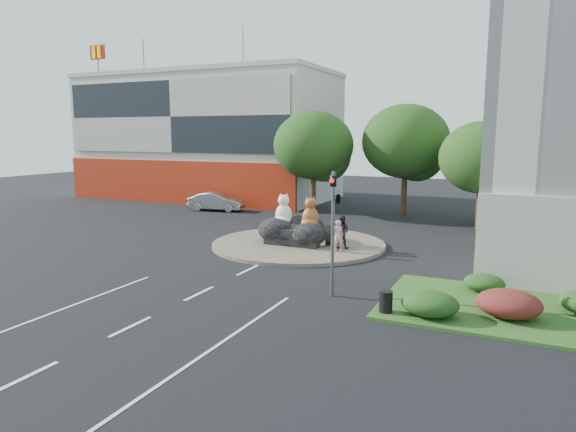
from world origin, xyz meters
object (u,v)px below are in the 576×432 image
Objects in this scene: pedestrian_dark at (342,232)px; parked_car at (216,202)px; kitten_calico at (272,235)px; kitten_white at (321,239)px; pedestrian_pink at (338,236)px; cat_tabby at (310,212)px; cat_white at (284,210)px; litter_bin at (386,302)px.

pedestrian_dark is 0.39× the size of parked_car.
kitten_white reaches higher than kitten_calico.
kitten_white is 0.48× the size of pedestrian_dark.
parked_car is (-14.67, 10.13, -0.34)m from pedestrian_dark.
pedestrian_pink is 0.94× the size of pedestrian_dark.
pedestrian_pink is (2.06, -1.17, -0.97)m from cat_tabby.
pedestrian_pink is at bearing 15.80° from kitten_calico.
kitten_white is at bearing -138.68° from parked_car.
cat_tabby is at bearing 151.54° from kitten_white.
pedestrian_dark is at bearing 28.24° from kitten_calico.
pedestrian_pink is 0.92m from pedestrian_dark.
cat_tabby reaches higher than pedestrian_pink.
cat_white reaches higher than litter_bin.
kitten_calico is (-2.15, -0.53, -1.39)m from cat_tabby.
cat_white reaches higher than kitten_calico.
cat_tabby is 11.44m from litter_bin.
kitten_white is (0.80, -0.31, -1.39)m from cat_tabby.
pedestrian_pink is 2.23× the size of litter_bin.
cat_tabby reaches higher than litter_bin.
parked_car is (-10.56, 10.41, 0.13)m from kitten_calico.
cat_tabby reaches higher than kitten_calico.
cat_tabby is (1.75, -0.14, -0.04)m from cat_white.
pedestrian_dark is at bearing -118.40° from pedestrian_pink.
pedestrian_dark is at bearing -4.26° from kitten_white.
parked_car is (-12.71, 9.88, -1.25)m from cat_tabby.
pedestrian_pink is 0.37× the size of parked_car.
kitten_white is 1.15× the size of litter_bin.
kitten_calico is at bearing -146.25° from parked_car.
litter_bin is at bearing -146.05° from parked_car.
pedestrian_dark is 17.83m from parked_car.
kitten_calico is 4.15m from pedestrian_dark.
cat_tabby is at bearing -7.85° from pedestrian_dark.
kitten_calico is at bearing 135.85° from litter_bin.
pedestrian_dark is (3.71, -0.39, -0.95)m from cat_white.
cat_white is 1.12× the size of pedestrian_pink.
kitten_white reaches higher than litter_bin.
parked_car is 6.09× the size of litter_bin.
cat_white is 4.16m from pedestrian_pink.
pedestrian_dark is 10.09m from litter_bin.
parked_car is at bearing -35.11° from pedestrian_dark.
litter_bin is (4.75, -8.88, -0.61)m from pedestrian_dark.
pedestrian_pink is at bearing -138.44° from parked_car.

